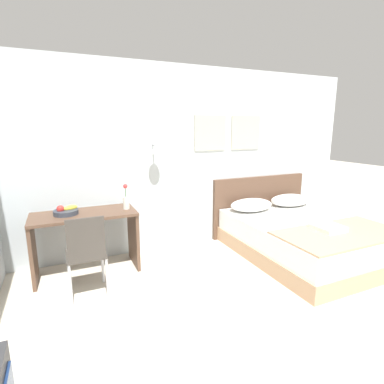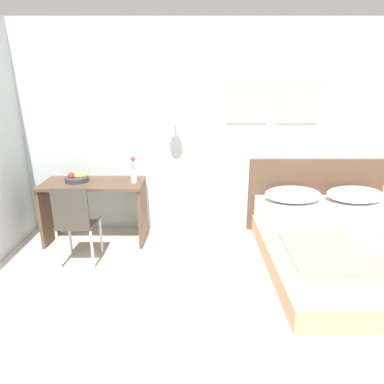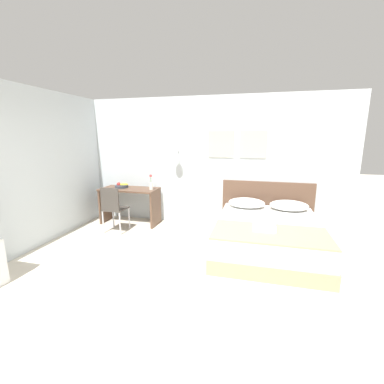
% 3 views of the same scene
% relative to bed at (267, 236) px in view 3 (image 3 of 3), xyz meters
% --- Properties ---
extents(ground_plane, '(24.00, 24.00, 0.00)m').
position_rel_bed_xyz_m(ground_plane, '(-1.30, -1.74, -0.25)').
color(ground_plane, beige).
extents(wall_back, '(5.78, 0.31, 2.65)m').
position_rel_bed_xyz_m(wall_back, '(-1.29, 1.11, 1.08)').
color(wall_back, silver).
rests_on(wall_back, ground_plane).
extents(bed, '(1.65, 2.04, 0.51)m').
position_rel_bed_xyz_m(bed, '(0.00, 0.00, 0.00)').
color(bed, tan).
rests_on(bed, ground_plane).
extents(headboard, '(1.77, 0.06, 0.98)m').
position_rel_bed_xyz_m(headboard, '(-0.00, 1.05, 0.24)').
color(headboard, brown).
rests_on(headboard, ground_plane).
extents(pillow_left, '(0.69, 0.46, 0.18)m').
position_rel_bed_xyz_m(pillow_left, '(-0.39, 0.74, 0.35)').
color(pillow_left, white).
rests_on(pillow_left, bed).
extents(pillow_right, '(0.69, 0.46, 0.18)m').
position_rel_bed_xyz_m(pillow_right, '(0.39, 0.74, 0.35)').
color(pillow_right, white).
rests_on(pillow_right, bed).
extents(throw_blanket, '(1.60, 0.82, 0.02)m').
position_rel_bed_xyz_m(throw_blanket, '(-0.00, -0.59, 0.27)').
color(throw_blanket, tan).
rests_on(throw_blanket, bed).
extents(folded_towel_near_foot, '(0.32, 0.34, 0.06)m').
position_rel_bed_xyz_m(folded_towel_near_foot, '(-0.08, -0.45, 0.31)').
color(folded_towel_near_foot, white).
rests_on(folded_towel_near_foot, throw_blanket).
extents(desk, '(1.22, 0.57, 0.77)m').
position_rel_bed_xyz_m(desk, '(-2.84, 0.72, 0.29)').
color(desk, brown).
rests_on(desk, ground_plane).
extents(desk_chair, '(0.40, 0.40, 0.91)m').
position_rel_bed_xyz_m(desk_chair, '(-2.88, 0.10, 0.28)').
color(desk_chair, '#3D3833').
rests_on(desk_chair, ground_plane).
extents(fruit_bowl, '(0.29, 0.28, 0.12)m').
position_rel_bed_xyz_m(fruit_bowl, '(-3.04, 0.74, 0.56)').
color(fruit_bowl, '#333842').
rests_on(fruit_bowl, desk).
extents(flower_vase, '(0.08, 0.08, 0.32)m').
position_rel_bed_xyz_m(flower_vase, '(-2.33, 0.69, 0.63)').
color(flower_vase, silver).
rests_on(flower_vase, desk).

